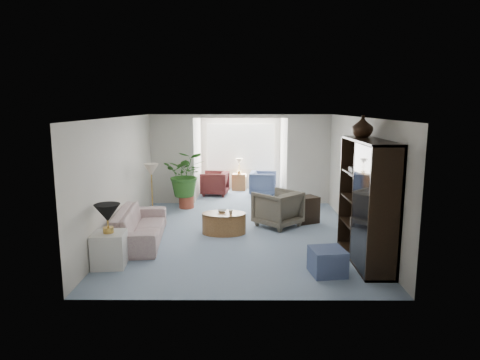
{
  "coord_description": "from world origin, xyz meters",
  "views": [
    {
      "loc": [
        0.04,
        -8.56,
        2.73
      ],
      "look_at": [
        0.0,
        0.6,
        1.1
      ],
      "focal_mm": 31.27,
      "sensor_mm": 36.0,
      "label": 1
    }
  ],
  "objects_px": {
    "coffee_table": "(224,223)",
    "side_table_dark": "(306,209)",
    "entertainment_cabinet": "(367,201)",
    "sunroom_table": "(239,182)",
    "wingback_chair": "(278,208)",
    "framed_picture": "(361,157)",
    "floor_lamp": "(151,170)",
    "coffee_bowl": "(222,211)",
    "sunroom_chair_maroon": "(215,183)",
    "plant_pot": "(187,202)",
    "ottoman": "(327,261)",
    "cabinet_urn": "(363,126)",
    "sunroom_chair_blue": "(263,183)",
    "sofa": "(140,226)",
    "coffee_cup": "(231,212)",
    "table_lamp": "(107,213)",
    "end_table": "(109,249)"
  },
  "relations": [
    {
      "from": "coffee_table",
      "to": "side_table_dark",
      "type": "xyz_separation_m",
      "value": [
        1.91,
        0.88,
        0.09
      ]
    },
    {
      "from": "entertainment_cabinet",
      "to": "plant_pot",
      "type": "bearing_deg",
      "value": 133.42
    },
    {
      "from": "framed_picture",
      "to": "sunroom_chair_blue",
      "type": "distance_m",
      "value": 4.78
    },
    {
      "from": "framed_picture",
      "to": "entertainment_cabinet",
      "type": "height_order",
      "value": "entertainment_cabinet"
    },
    {
      "from": "end_table",
      "to": "coffee_cup",
      "type": "xyz_separation_m",
      "value": [
        2.04,
        1.79,
        0.19
      ]
    },
    {
      "from": "wingback_chair",
      "to": "end_table",
      "type": "bearing_deg",
      "value": -5.94
    },
    {
      "from": "entertainment_cabinet",
      "to": "cabinet_urn",
      "type": "distance_m",
      "value": 1.37
    },
    {
      "from": "sunroom_chair_maroon",
      "to": "sunroom_table",
      "type": "bearing_deg",
      "value": 142.36
    },
    {
      "from": "ottoman",
      "to": "framed_picture",
      "type": "bearing_deg",
      "value": 62.48
    },
    {
      "from": "side_table_dark",
      "to": "entertainment_cabinet",
      "type": "xyz_separation_m",
      "value": [
        0.67,
        -2.48,
        0.77
      ]
    },
    {
      "from": "wingback_chair",
      "to": "sunroom_chair_maroon",
      "type": "distance_m",
      "value": 3.78
    },
    {
      "from": "sunroom_chair_blue",
      "to": "sunroom_table",
      "type": "distance_m",
      "value": 1.07
    },
    {
      "from": "coffee_cup",
      "to": "sunroom_table",
      "type": "relative_size",
      "value": 0.17
    },
    {
      "from": "plant_pot",
      "to": "sunroom_table",
      "type": "bearing_deg",
      "value": 59.76
    },
    {
      "from": "cabinet_urn",
      "to": "sunroom_chair_maroon",
      "type": "height_order",
      "value": "cabinet_urn"
    },
    {
      "from": "wingback_chair",
      "to": "sunroom_table",
      "type": "distance_m",
      "value": 4.25
    },
    {
      "from": "coffee_cup",
      "to": "sunroom_table",
      "type": "height_order",
      "value": "sunroom_table"
    },
    {
      "from": "coffee_table",
      "to": "table_lamp",
      "type": "bearing_deg",
      "value": -134.93
    },
    {
      "from": "framed_picture",
      "to": "floor_lamp",
      "type": "bearing_deg",
      "value": 164.74
    },
    {
      "from": "side_table_dark",
      "to": "plant_pot",
      "type": "distance_m",
      "value": 3.34
    },
    {
      "from": "table_lamp",
      "to": "plant_pot",
      "type": "distance_m",
      "value": 4.33
    },
    {
      "from": "plant_pot",
      "to": "side_table_dark",
      "type": "bearing_deg",
      "value": -25.19
    },
    {
      "from": "table_lamp",
      "to": "sunroom_table",
      "type": "bearing_deg",
      "value": 71.71
    },
    {
      "from": "floor_lamp",
      "to": "sunroom_chair_blue",
      "type": "distance_m",
      "value": 4.2
    },
    {
      "from": "sofa",
      "to": "sunroom_chair_maroon",
      "type": "bearing_deg",
      "value": -20.71
    },
    {
      "from": "sunroom_chair_maroon",
      "to": "sunroom_table",
      "type": "distance_m",
      "value": 1.07
    },
    {
      "from": "side_table_dark",
      "to": "coffee_table",
      "type": "bearing_deg",
      "value": -155.33
    },
    {
      "from": "entertainment_cabinet",
      "to": "ottoman",
      "type": "distance_m",
      "value": 1.32
    },
    {
      "from": "sunroom_chair_blue",
      "to": "coffee_cup",
      "type": "bearing_deg",
      "value": 174.93
    },
    {
      "from": "framed_picture",
      "to": "entertainment_cabinet",
      "type": "bearing_deg",
      "value": -99.82
    },
    {
      "from": "sofa",
      "to": "cabinet_urn",
      "type": "distance_m",
      "value": 4.76
    },
    {
      "from": "framed_picture",
      "to": "coffee_bowl",
      "type": "height_order",
      "value": "framed_picture"
    },
    {
      "from": "floor_lamp",
      "to": "framed_picture",
      "type": "bearing_deg",
      "value": -15.26
    },
    {
      "from": "entertainment_cabinet",
      "to": "sunroom_table",
      "type": "bearing_deg",
      "value": 109.81
    },
    {
      "from": "sunroom_table",
      "to": "side_table_dark",
      "type": "bearing_deg",
      "value": -67.28
    },
    {
      "from": "coffee_bowl",
      "to": "cabinet_urn",
      "type": "height_order",
      "value": "cabinet_urn"
    },
    {
      "from": "entertainment_cabinet",
      "to": "cabinet_urn",
      "type": "relative_size",
      "value": 5.46
    },
    {
      "from": "framed_picture",
      "to": "entertainment_cabinet",
      "type": "distance_m",
      "value": 1.48
    },
    {
      "from": "sofa",
      "to": "wingback_chair",
      "type": "relative_size",
      "value": 2.47
    },
    {
      "from": "framed_picture",
      "to": "sunroom_chair_blue",
      "type": "xyz_separation_m",
      "value": [
        -1.76,
        4.24,
        -1.33
      ]
    },
    {
      "from": "framed_picture",
      "to": "sofa",
      "type": "distance_m",
      "value": 4.71
    },
    {
      "from": "coffee_table",
      "to": "sunroom_chair_maroon",
      "type": "xyz_separation_m",
      "value": [
        -0.45,
        3.97,
        0.14
      ]
    },
    {
      "from": "floor_lamp",
      "to": "sunroom_table",
      "type": "distance_m",
      "value": 4.38
    },
    {
      "from": "floor_lamp",
      "to": "coffee_bowl",
      "type": "xyz_separation_m",
      "value": [
        1.7,
        -0.87,
        -0.78
      ]
    },
    {
      "from": "ottoman",
      "to": "cabinet_urn",
      "type": "bearing_deg",
      "value": 54.95
    },
    {
      "from": "ottoman",
      "to": "sunroom_table",
      "type": "height_order",
      "value": "sunroom_table"
    },
    {
      "from": "entertainment_cabinet",
      "to": "coffee_cup",
      "type": "bearing_deg",
      "value": 148.22
    },
    {
      "from": "coffee_table",
      "to": "plant_pot",
      "type": "height_order",
      "value": "coffee_table"
    },
    {
      "from": "wingback_chair",
      "to": "sofa",
      "type": "bearing_deg",
      "value": -23.39
    },
    {
      "from": "floor_lamp",
      "to": "wingback_chair",
      "type": "height_order",
      "value": "floor_lamp"
    }
  ]
}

